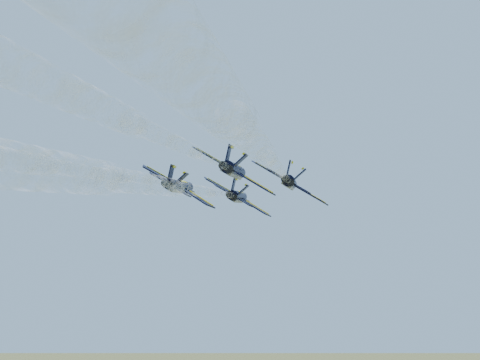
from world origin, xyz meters
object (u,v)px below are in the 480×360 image
(jet_lead, at_px, (238,197))
(jet_right, at_px, (290,183))
(jet_left, at_px, (180,186))
(jet_slot, at_px, (234,171))

(jet_lead, xyz_separation_m, jet_right, (11.37, -8.02, 0.00))
(jet_left, relative_size, jet_slot, 1.00)
(jet_lead, distance_m, jet_right, 13.91)
(jet_lead, distance_m, jet_slot, 19.93)
(jet_lead, bearing_deg, jet_left, -130.24)
(jet_slot, bearing_deg, jet_right, 50.03)
(jet_lead, distance_m, jet_left, 12.52)
(jet_left, xyz_separation_m, jet_right, (16.34, 3.47, 0.00))
(jet_slot, bearing_deg, jet_left, 131.54)
(jet_left, bearing_deg, jet_slot, -48.46)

